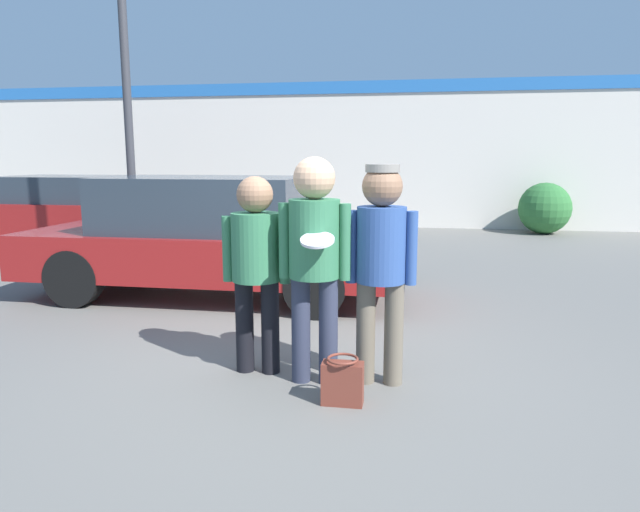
{
  "coord_description": "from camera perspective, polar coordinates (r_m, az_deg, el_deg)",
  "views": [
    {
      "loc": [
        0.99,
        -4.54,
        1.77
      ],
      "look_at": [
        0.21,
        -0.03,
        0.98
      ],
      "focal_mm": 32.0,
      "sensor_mm": 36.0,
      "label": 1
    }
  ],
  "objects": [
    {
      "name": "person_middle_with_frisbee",
      "position": [
        4.38,
        -0.56,
        0.78
      ],
      "size": [
        0.56,
        0.59,
        1.78
      ],
      "color": "#2D3347",
      "rests_on": "ground"
    },
    {
      "name": "person_right",
      "position": [
        4.4,
        6.13,
        0.28
      ],
      "size": [
        0.55,
        0.38,
        1.72
      ],
      "color": "#665B4C",
      "rests_on": "ground"
    },
    {
      "name": "handbag",
      "position": [
        4.23,
        2.27,
        -12.44
      ],
      "size": [
        0.3,
        0.23,
        0.35
      ],
      "color": "brown",
      "rests_on": "ground"
    },
    {
      "name": "person_left",
      "position": [
        4.65,
        -6.41,
        -0.11
      ],
      "size": [
        0.57,
        0.4,
        1.63
      ],
      "color": "black",
      "rests_on": "ground"
    },
    {
      "name": "ground_plane",
      "position": [
        4.97,
        -2.34,
        -11.06
      ],
      "size": [
        56.0,
        56.0,
        0.0
      ],
      "primitive_type": "plane",
      "color": "#66635E"
    },
    {
      "name": "storefront_building",
      "position": [
        14.79,
        6.08,
        10.11
      ],
      "size": [
        24.0,
        0.22,
        3.65
      ],
      "color": "silver",
      "rests_on": "ground"
    },
    {
      "name": "street_lamp",
      "position": [
        8.91,
        -17.64,
        22.73
      ],
      "size": [
        1.48,
        0.35,
        6.25
      ],
      "color": "#38383D",
      "rests_on": "ground"
    },
    {
      "name": "shrub",
      "position": [
        14.32,
        21.56,
        4.46
      ],
      "size": [
        1.2,
        1.2,
        1.2
      ],
      "color": "#2D6B33",
      "rests_on": "ground"
    },
    {
      "name": "parked_car_far",
      "position": [
        12.6,
        -23.89,
        4.25
      ],
      "size": [
        4.38,
        1.96,
        1.4
      ],
      "color": "maroon",
      "rests_on": "ground"
    },
    {
      "name": "parked_car_near",
      "position": [
        7.41,
        -10.86,
        1.86
      ],
      "size": [
        4.73,
        1.82,
        1.53
      ],
      "color": "maroon",
      "rests_on": "ground"
    }
  ]
}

